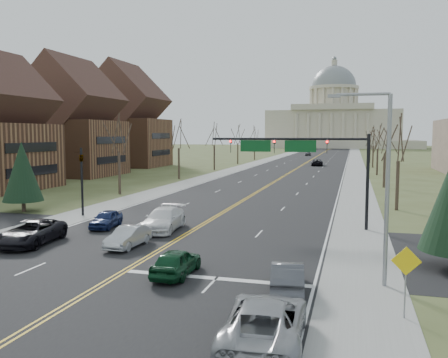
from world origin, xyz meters
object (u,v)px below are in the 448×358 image
Objects in this scene: street_light at (382,176)px; car_far_nb at (317,162)px; warn_sign at (406,268)px; car_sb_outer_lead at (31,232)px; car_sb_inner_second at (163,219)px; signal_mast at (300,153)px; car_nb_outer_lead at (287,276)px; car_nb_outer_second at (265,321)px; signal_left at (82,174)px; car_sb_inner_lead at (128,237)px; car_far_sb at (308,154)px; car_sb_outer_second at (106,219)px; car_nb_inner_lead at (176,262)px.

car_far_nb is (-9.27, 87.01, -4.45)m from street_light.
car_sb_outer_lead is (-22.19, 6.91, -1.22)m from warn_sign.
car_sb_inner_second is (-15.62, 13.39, -1.18)m from warn_sign.
street_light is 1.59× the size of car_sb_inner_second.
signal_mast is 16.32m from car_nb_outer_lead.
car_sb_outer_lead is at bearing -23.08° from car_nb_outer_lead.
signal_left is at bearing -50.02° from car_nb_outer_second.
signal_mast reaches higher than car_sb_inner_lead.
car_sb_inner_lead is (-9.69, -9.62, -5.09)m from signal_mast.
warn_sign is (25.00, -17.52, -1.70)m from signal_left.
warn_sign is 142.22m from car_far_sb.
car_sb_inner_lead is at bearing -96.11° from car_sb_inner_second.
car_far_sb is (-16.78, 141.22, -1.28)m from warn_sign.
car_nb_outer_second is 145.34m from car_far_sb.
car_sb_outer_lead is at bearing -92.16° from car_far_sb.
car_sb_outer_second is at bearing -163.12° from signal_mast.
signal_left is at bearing 151.42° from car_sb_inner_second.
car_sb_outer_lead reaches higher than car_far_nb.
signal_mast reaches higher than car_nb_outer_second.
car_sb_outer_second is (-9.68, 10.23, -0.03)m from car_nb_inner_lead.
signal_left is 20.69m from car_nb_inner_lead.
car_sb_inner_second is 1.34× the size of car_far_sb.
car_nb_inner_lead is at bearing -69.07° from car_sb_inner_second.
car_nb_inner_lead reaches higher than car_nb_outer_lead.
signal_mast is 19.06m from signal_left.
signal_mast is 3.12× the size of car_sb_outer_second.
car_nb_inner_lead is at bearing -16.57° from car_nb_outer_lead.
car_nb_inner_lead is at bearing -87.29° from car_far_sb.
car_far_sb is at bearing 96.77° from warn_sign.
car_nb_outer_second is at bearing -43.82° from car_sb_inner_lead.
signal_mast is 2.85× the size of car_far_sb.
signal_mast is 2.02× the size of signal_left.
warn_sign is at bearing -45.44° from car_sb_inner_second.
car_sb_outer_lead is at bearing 172.30° from street_light.
car_nb_inner_lead is 0.71× the size of car_sb_inner_second.
car_nb_inner_lead is 0.97× the size of car_nb_outer_lead.
car_nb_inner_lead is 138.38m from car_far_sb.
signal_mast is 2.09× the size of car_nb_outer_second.
warn_sign is 0.50× the size of car_sb_inner_second.
car_nb_outer_second reaches higher than car_far_sb.
car_sb_outer_lead is (-6.45, -0.98, 0.12)m from car_sb_inner_lead.
car_nb_outer_second is (5.76, -6.61, 0.11)m from car_nb_inner_lead.
car_nb_outer_lead is 12.38m from car_sb_inner_lead.
warn_sign is 24.23m from car_sb_outer_second.
car_nb_outer_second is 1.03× the size of car_sb_outer_lead.
car_sb_outer_lead is 9.23m from car_sb_inner_second.
car_sb_outer_lead is at bearing -19.00° from car_nb_inner_lead.
signal_mast reaches higher than car_sb_outer_second.
car_sb_inner_second is at bearing 37.45° from car_sb_outer_lead.
car_nb_outer_second is at bearing -54.76° from car_sb_outer_second.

